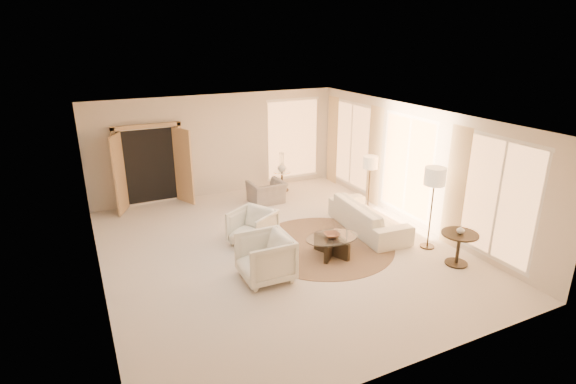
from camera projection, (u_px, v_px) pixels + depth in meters
name	position (u px, v px, depth m)	size (l,w,h in m)	color
room	(279.00, 187.00, 9.08)	(7.04, 8.04, 2.83)	beige
windows_right	(409.00, 167.00, 10.60)	(0.10, 6.40, 2.40)	#F0A460
window_back_corner	(293.00, 139.00, 13.39)	(1.70, 0.10, 2.40)	#F0A460
curtains_right	(384.00, 160.00, 11.36)	(0.06, 5.20, 2.60)	#D8BC8C
french_doors	(151.00, 167.00, 11.64)	(1.95, 0.66, 2.16)	tan
area_rug	(323.00, 245.00, 9.71)	(3.05, 3.05, 0.01)	#483121
sofa	(368.00, 216.00, 10.37)	(2.32, 0.91, 0.68)	white
armchair_left	(253.00, 226.00, 9.63)	(0.83, 0.78, 0.86)	white
armchair_right	(265.00, 256.00, 8.26)	(0.91, 0.86, 0.94)	white
accent_chair	(267.00, 189.00, 12.05)	(0.91, 0.59, 0.79)	gray
coffee_table	(332.00, 244.00, 9.19)	(1.35, 1.35, 0.42)	black
end_table	(459.00, 243.00, 8.78)	(0.71, 0.71, 0.67)	black
side_table	(282.00, 179.00, 13.00)	(0.50, 0.50, 0.58)	black
floor_lamp_near	(370.00, 165.00, 11.07)	(0.36, 0.36, 1.49)	black
floor_lamp_far	(435.00, 180.00, 9.14)	(0.43, 0.43, 1.78)	black
bowl	(332.00, 235.00, 9.12)	(0.32, 0.32, 0.08)	brown
end_vase	(461.00, 230.00, 8.68)	(0.15, 0.15, 0.16)	silver
side_vase	(282.00, 167.00, 12.88)	(0.26, 0.26, 0.27)	silver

